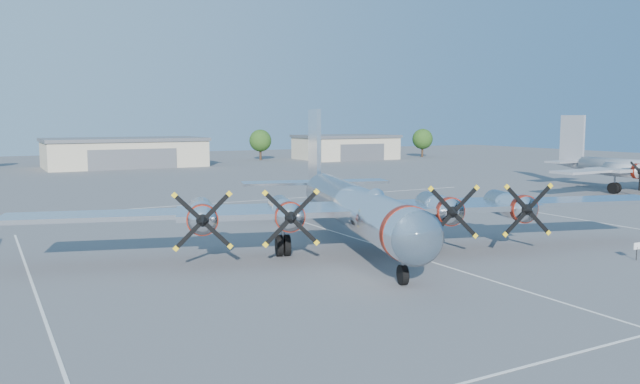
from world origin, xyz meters
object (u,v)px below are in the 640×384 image
tree_east (260,141)px  tree_far_east (423,139)px  info_placard (637,248)px  main_bomber_b29 (352,247)px  hangar_center (125,152)px  hangar_east (346,147)px  twin_engine_east (628,190)px

tree_east → tree_far_east: same height
tree_far_east → info_placard: size_ratio=5.90×
main_bomber_b29 → info_placard: 18.04m
hangar_center → tree_far_east: (68.00, -1.96, 1.51)m
tree_east → info_placard: (-18.51, -101.25, -3.43)m
main_bomber_b29 → info_placard: (13.34, -12.13, 0.79)m
hangar_center → hangar_east: 48.00m
hangar_east → tree_far_east: tree_far_east is taller
hangar_center → hangar_east: size_ratio=1.39×
main_bomber_b29 → hangar_center: bearing=105.3°
tree_east → info_placard: 102.99m
main_bomber_b29 → info_placard: main_bomber_b29 is taller
hangar_center → tree_far_east: size_ratio=4.31×
main_bomber_b29 → twin_engine_east: bearing=31.4°
tree_east → tree_far_east: (38.00, -8.00, 0.00)m
hangar_east → main_bomber_b29: bearing=-121.0°
hangar_east → tree_east: (-18.00, 6.04, 1.51)m
hangar_east → hangar_center: bearing=-180.0°
hangar_east → twin_engine_east: hangar_east is taller
info_placard → hangar_center: bearing=97.2°
hangar_center → tree_far_east: bearing=-1.7°
hangar_center → tree_east: size_ratio=4.31×
tree_far_east → info_placard: tree_far_east is taller
twin_engine_east → info_placard: 42.89m
tree_east → hangar_center: bearing=-168.6°
tree_far_east → main_bomber_b29: bearing=-130.7°
main_bomber_b29 → twin_engine_east: 49.91m
hangar_east → tree_east: tree_east is taller
hangar_east → tree_far_east: bearing=-5.6°
info_placard → main_bomber_b29: bearing=138.0°
info_placard → twin_engine_east: bearing=35.8°
tree_far_east → info_placard: (-56.51, -93.25, -3.43)m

